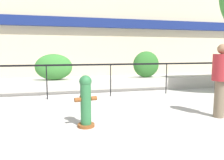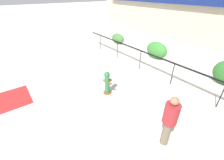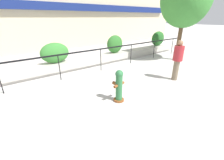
% 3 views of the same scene
% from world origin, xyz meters
% --- Properties ---
extents(ground_plane, '(120.00, 120.00, 0.00)m').
position_xyz_m(ground_plane, '(0.00, 0.00, 0.00)').
color(ground_plane, '#BCB7B2').
extents(planter_wall_low, '(18.00, 0.70, 0.50)m').
position_xyz_m(planter_wall_low, '(0.00, 6.00, 0.25)').
color(planter_wall_low, '#B7B2A8').
rests_on(planter_wall_low, ground).
extents(fence_railing_segment, '(15.00, 0.05, 1.15)m').
position_xyz_m(fence_railing_segment, '(-0.00, 4.90, 1.02)').
color(fence_railing_segment, black).
rests_on(fence_railing_segment, ground).
extents(hedge_bush_0, '(1.29, 0.58, 0.73)m').
position_xyz_m(hedge_bush_0, '(-5.62, 6.00, 0.87)').
color(hedge_bush_0, '#427538').
rests_on(hedge_bush_0, planter_wall_low).
extents(hedge_bush_1, '(1.37, 0.70, 0.98)m').
position_xyz_m(hedge_bush_1, '(-1.92, 6.00, 0.99)').
color(hedge_bush_1, '#387F33').
rests_on(hedge_bush_1, planter_wall_low).
extents(fire_hydrant, '(0.48, 0.46, 1.08)m').
position_xyz_m(fire_hydrant, '(-1.25, 1.94, 0.55)').
color(fire_hydrant, brown).
rests_on(fire_hydrant, ground).
extents(pedestrian, '(0.56, 0.56, 1.73)m').
position_xyz_m(pedestrian, '(1.91, 1.85, 0.99)').
color(pedestrian, brown).
rests_on(pedestrian, ground).
extents(tactile_warning_pad, '(1.65, 1.65, 0.01)m').
position_xyz_m(tactile_warning_pad, '(-3.33, -1.76, 0.01)').
color(tactile_warning_pad, '#B22323').
rests_on(tactile_warning_pad, ground).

